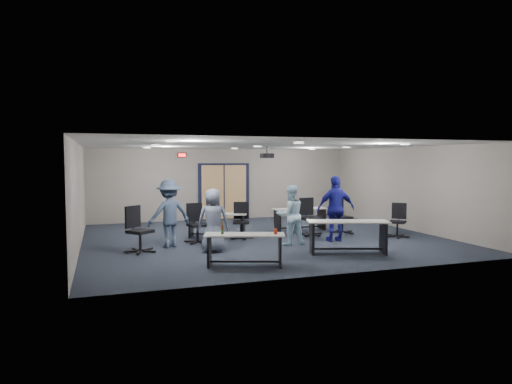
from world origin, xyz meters
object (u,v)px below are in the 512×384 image
object	(u,v)px
chair_loose_left	(140,229)
person_lightblue	(290,215)
chair_back_d	(342,216)
table_back_right	(300,215)
table_back_left	(217,221)
chair_back_a	(198,223)
person_back	(169,214)
person_navy	(336,209)
person_plaid	(213,220)
chair_back_c	(310,217)
table_front_right	(348,231)
table_front_left	(245,244)
chair_back_b	(241,221)
chair_loose_right	(397,220)

from	to	relation	value
chair_loose_left	person_lightblue	xyz separation A→B (m)	(3.90, -0.21, 0.23)
chair_back_d	chair_loose_left	bearing A→B (deg)	176.48
table_back_right	chair_back_d	size ratio (longest dim) A/B	1.63
table_back_left	chair_back_d	world-z (taller)	chair_back_d
chair_back_a	person_back	distance (m)	0.94
person_navy	person_plaid	bearing A→B (deg)	12.18
chair_back_c	table_front_right	bearing A→B (deg)	-100.91
person_plaid	chair_back_d	bearing A→B (deg)	-148.86
table_back_left	person_back	size ratio (longest dim) A/B	1.04
table_back_left	chair_loose_left	size ratio (longest dim) A/B	1.61
table_front_left	chair_back_d	bearing A→B (deg)	56.34
table_front_left	person_back	world-z (taller)	person_back
table_front_right	chair_back_a	distance (m)	4.07
chair_back_b	person_lightblue	bearing A→B (deg)	-37.08
chair_back_b	person_lightblue	world-z (taller)	person_lightblue
table_front_right	chair_loose_left	size ratio (longest dim) A/B	1.80
person_back	person_navy	bearing A→B (deg)	158.60
table_front_right	chair_back_a	xyz separation A→B (m)	(-3.19, 2.53, -0.00)
table_back_right	chair_back_d	distance (m)	1.41
chair_back_c	chair_loose_right	distance (m)	2.54
table_front_left	table_back_right	distance (m)	5.27
table_front_right	person_back	distance (m)	4.58
table_front_right	person_lightblue	size ratio (longest dim) A/B	1.28
chair_back_d	table_back_right	bearing A→B (deg)	121.30
chair_back_d	person_back	world-z (taller)	person_back
person_plaid	person_navy	world-z (taller)	person_navy
chair_loose_right	person_navy	xyz separation A→B (m)	(-2.01, 0.04, 0.41)
table_back_right	person_back	world-z (taller)	person_back
table_back_left	chair_back_b	size ratio (longest dim) A/B	1.75
table_front_right	person_lightblue	bearing A→B (deg)	140.02
chair_back_b	chair_back_d	size ratio (longest dim) A/B	0.97
chair_back_d	person_navy	xyz separation A→B (m)	(-0.86, -1.15, 0.37)
table_front_right	chair_loose_left	xyz separation A→B (m)	(-4.78, 1.70, 0.03)
chair_back_d	chair_back_c	bearing A→B (deg)	169.56
table_back_left	person_navy	size ratio (longest dim) A/B	1.00
chair_back_d	person_lightblue	bearing A→B (deg)	-164.53
table_front_left	person_lightblue	distance (m)	2.75
table_front_left	person_plaid	distance (m)	1.74
chair_back_c	person_plaid	distance (m)	3.64
chair_back_b	chair_back_d	distance (m)	3.24
chair_back_a	chair_back_c	distance (m)	3.46
table_back_left	chair_back_a	size ratio (longest dim) A/B	1.70
table_front_right	chair_back_d	bearing A→B (deg)	82.22
table_front_right	person_plaid	xyz separation A→B (m)	(-3.07, 1.21, 0.25)
person_back	person_plaid	bearing A→B (deg)	120.10
table_back_left	person_back	bearing A→B (deg)	-123.68
table_back_left	person_back	distance (m)	1.91
chair_back_c	chair_back_d	xyz separation A→B (m)	(1.12, 0.05, -0.02)
chair_back_a	chair_back_c	size ratio (longest dim) A/B	0.96
table_front_left	person_navy	bearing A→B (deg)	50.58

